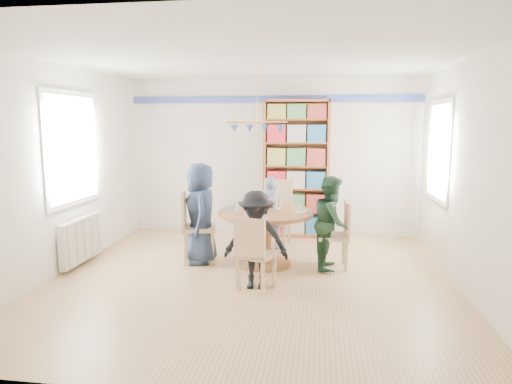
% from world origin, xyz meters
% --- Properties ---
extents(ground, '(5.00, 5.00, 0.00)m').
position_xyz_m(ground, '(0.00, 0.00, 0.00)').
color(ground, tan).
extents(room_shell, '(5.00, 5.00, 5.00)m').
position_xyz_m(room_shell, '(-0.26, 0.87, 1.65)').
color(room_shell, white).
rests_on(room_shell, ground).
extents(radiator, '(0.12, 1.00, 0.60)m').
position_xyz_m(radiator, '(-2.42, 0.30, 0.35)').
color(radiator, silver).
rests_on(radiator, ground).
extents(dining_table, '(1.30, 1.30, 0.75)m').
position_xyz_m(dining_table, '(0.10, 0.64, 0.56)').
color(dining_table, brown).
rests_on(dining_table, ground).
extents(chair_left, '(0.55, 0.55, 1.02)m').
position_xyz_m(chair_left, '(-0.93, 0.64, 0.56)').
color(chair_left, '#D6AF83').
rests_on(chair_left, ground).
extents(chair_right, '(0.42, 0.42, 0.91)m').
position_xyz_m(chair_right, '(1.09, 0.65, 0.50)').
color(chair_right, '#D6AF83').
rests_on(chair_right, ground).
extents(chair_far, '(0.52, 0.52, 1.05)m').
position_xyz_m(chair_far, '(0.14, 1.72, 0.58)').
color(chair_far, '#D6AF83').
rests_on(chair_far, ground).
extents(chair_near, '(0.49, 0.49, 0.88)m').
position_xyz_m(chair_near, '(0.08, -0.39, 0.49)').
color(chair_near, '#D6AF83').
rests_on(chair_near, ground).
extents(person_left, '(0.64, 0.79, 1.40)m').
position_xyz_m(person_left, '(-0.81, 0.63, 0.70)').
color(person_left, '#1B253C').
rests_on(person_left, ground).
extents(person_right, '(0.52, 0.64, 1.25)m').
position_xyz_m(person_right, '(0.99, 0.60, 0.63)').
color(person_right, '#19321F').
rests_on(person_right, ground).
extents(person_far, '(0.48, 0.39, 1.14)m').
position_xyz_m(person_far, '(0.08, 1.53, 0.57)').
color(person_far, gray).
rests_on(person_far, ground).
extents(person_near, '(0.75, 0.43, 1.17)m').
position_xyz_m(person_near, '(0.10, -0.27, 0.58)').
color(person_near, black).
rests_on(person_near, ground).
extents(bookshelf, '(1.11, 0.33, 2.33)m').
position_xyz_m(bookshelf, '(0.42, 2.34, 1.15)').
color(bookshelf, brown).
rests_on(bookshelf, ground).
extents(tableware, '(1.13, 1.13, 0.30)m').
position_xyz_m(tableware, '(0.08, 0.66, 0.81)').
color(tableware, white).
rests_on(tableware, dining_table).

